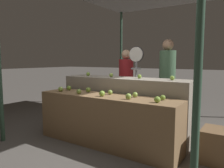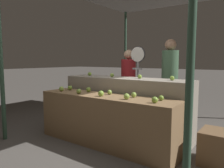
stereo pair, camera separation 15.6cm
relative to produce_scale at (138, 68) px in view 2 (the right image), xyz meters
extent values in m
plane|color=#59544F|center=(0.07, -1.17, -1.20)|extent=(60.00, 60.00, 0.00)
cylinder|color=#33513D|center=(-1.47, -2.00, 0.20)|extent=(0.07, 0.07, 2.80)
cylinder|color=#33513D|center=(1.62, -2.00, 0.20)|extent=(0.07, 0.07, 2.80)
cylinder|color=#33513D|center=(-1.47, 1.85, 0.20)|extent=(0.07, 0.07, 2.80)
cube|color=olive|center=(0.07, -1.17, -0.80)|extent=(2.40, 0.55, 0.80)
cube|color=gray|center=(0.07, -0.57, -0.68)|extent=(2.40, 0.55, 1.04)
sphere|color=#8EB247|center=(-0.83, -1.27, -0.36)|extent=(0.09, 0.09, 0.09)
sphere|color=#8EB247|center=(-0.38, -1.29, -0.36)|extent=(0.08, 0.08, 0.08)
sphere|color=#84AD3D|center=(0.08, -1.28, -0.36)|extent=(0.09, 0.09, 0.09)
sphere|color=#8EB247|center=(0.54, -1.27, -0.36)|extent=(0.09, 0.09, 0.09)
sphere|color=#84AD3D|center=(0.98, -1.28, -0.36)|extent=(0.08, 0.08, 0.08)
sphere|color=#7AA338|center=(-0.83, -1.07, -0.36)|extent=(0.09, 0.09, 0.09)
sphere|color=#84AD3D|center=(-0.38, -1.06, -0.36)|extent=(0.08, 0.08, 0.08)
sphere|color=#8EB247|center=(0.08, -1.06, -0.36)|extent=(0.08, 0.08, 0.08)
sphere|color=#8EB247|center=(0.54, -1.06, -0.36)|extent=(0.08, 0.08, 0.08)
sphere|color=#7AA338|center=(0.97, -1.07, -0.36)|extent=(0.07, 0.07, 0.07)
sphere|color=#84AD3D|center=(-0.79, -0.56, -0.12)|extent=(0.08, 0.08, 0.08)
sphere|color=#8EB247|center=(-0.22, -0.58, -0.12)|extent=(0.07, 0.07, 0.07)
sphere|color=#7AA338|center=(0.36, -0.57, -0.12)|extent=(0.07, 0.07, 0.07)
sphere|color=#84AD3D|center=(0.94, -0.58, -0.12)|extent=(0.07, 0.07, 0.07)
cylinder|color=#99999E|center=(0.00, 0.01, -0.45)|extent=(0.04, 0.04, 1.50)
cylinder|color=black|center=(0.00, 0.01, 0.27)|extent=(0.32, 0.01, 0.32)
cylinder|color=silver|center=(0.00, -0.01, 0.27)|extent=(0.29, 0.02, 0.29)
cylinder|color=#99999E|center=(0.00, -0.01, 0.05)|extent=(0.01, 0.01, 0.14)
cylinder|color=#99999E|center=(0.00, -0.01, -0.02)|extent=(0.20, 0.20, 0.03)
cube|color=#2D2D38|center=(-0.40, 0.29, -0.83)|extent=(0.28, 0.22, 0.74)
cylinder|color=maroon|center=(-0.40, 0.29, -0.15)|extent=(0.42, 0.42, 0.64)
sphere|color=tan|center=(-0.40, 0.29, 0.28)|extent=(0.21, 0.21, 0.21)
cube|color=#2D2D38|center=(0.44, 0.62, -0.78)|extent=(0.28, 0.19, 0.83)
cylinder|color=#476B4C|center=(0.44, 0.62, 0.00)|extent=(0.40, 0.40, 0.73)
sphere|color=tan|center=(0.44, 0.62, 0.48)|extent=(0.24, 0.24, 0.24)
cube|color=brown|center=(1.69, -0.84, -0.98)|extent=(0.45, 0.45, 0.45)
camera|label=1|loc=(2.04, -3.95, 0.16)|focal=35.00mm
camera|label=2|loc=(2.17, -3.86, 0.16)|focal=35.00mm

